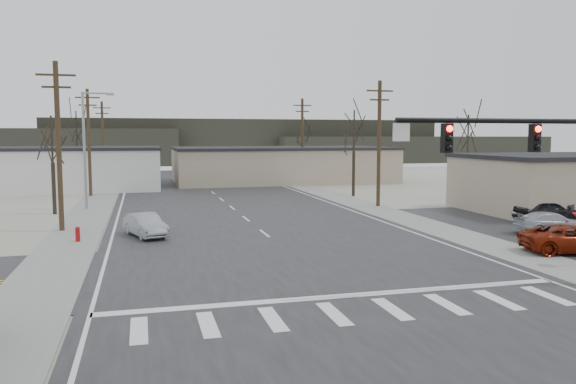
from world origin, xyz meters
The scene contains 30 objects.
ground centered at (0.00, 0.00, 0.00)m, with size 140.00×140.00×0.00m, color #BCBBB7.
main_road centered at (0.00, 15.00, 0.02)m, with size 18.00×110.00×0.05m, color #232325.
cross_road centered at (0.00, 0.00, 0.02)m, with size 90.00×10.00×0.04m, color #232325.
sidewalk_left centered at (-10.60, 20.00, 0.03)m, with size 3.00×90.00×0.06m, color gray.
sidewalk_right centered at (10.60, 20.00, 0.03)m, with size 3.00×90.00×0.06m, color gray.
traffic_signal_mast centered at (7.89, -6.20, 4.67)m, with size 8.95×0.43×7.20m.
fire_hydrant centered at (-10.20, 8.00, 0.45)m, with size 0.24×0.24×0.87m.
building_left_far centered at (-16.00, 40.00, 2.26)m, with size 22.30×12.30×4.50m.
building_right_far centered at (10.00, 44.00, 2.15)m, with size 26.30×14.30×4.30m.
building_lot centered at (24.00, 12.00, 2.16)m, with size 14.30×10.30×4.30m.
upole_left_b centered at (-11.50, 12.00, 5.22)m, with size 2.20×0.30×10.00m.
upole_left_c centered at (-11.50, 32.00, 5.22)m, with size 2.20×0.30×10.00m.
upole_left_d centered at (-11.50, 52.00, 5.22)m, with size 2.20×0.30×10.00m.
upole_right_a centered at (11.50, 18.00, 5.22)m, with size 2.20×0.30×10.00m.
upole_right_b centered at (11.50, 40.00, 5.22)m, with size 2.20×0.30×10.00m.
streetlight_main centered at (-10.80, 22.00, 5.09)m, with size 2.40×0.25×9.00m.
tree_left_near centered at (-13.00, 20.00, 5.23)m, with size 3.30×3.30×7.35m.
tree_right_mid centered at (12.50, 26.00, 5.93)m, with size 3.74×3.74×8.33m.
tree_left_far centered at (-14.00, 46.00, 6.28)m, with size 3.96×3.96×8.82m.
tree_right_far centered at (15.00, 52.00, 5.58)m, with size 3.52×3.52×7.84m.
tree_lot centered at (22.00, 22.00, 5.58)m, with size 3.52×3.52×7.84m.
hill_center centered at (15.00, 96.00, 4.50)m, with size 80.00×18.00×9.00m, color #333026.
hill_right centered at (50.00, 90.00, 2.75)m, with size 60.00×18.00×5.50m, color #333026.
sedan_crossing centered at (-6.68, 8.76, 0.69)m, with size 1.36×3.91×1.29m, color gray.
car_far_a centered at (7.50, 44.67, 0.76)m, with size 1.99×4.90×1.42m, color black.
car_far_b centered at (-1.48, 61.13, 0.73)m, with size 1.62×4.02×1.37m, color black.
car_parked_red centered at (13.28, -1.00, 0.70)m, with size 2.21×4.79×1.33m, color maroon.
car_parked_dark_a centered at (18.88, 7.57, 0.78)m, with size 1.77×4.40×1.50m, color black.
car_parked_dark_b centered at (21.87, 8.46, 0.82)m, with size 1.65×4.74×1.56m, color black.
car_parked_silver centered at (16.08, 3.75, 0.65)m, with size 1.74×4.27×1.24m, color #A1A5AC.
Camera 1 is at (-6.80, -23.41, 5.68)m, focal length 35.00 mm.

